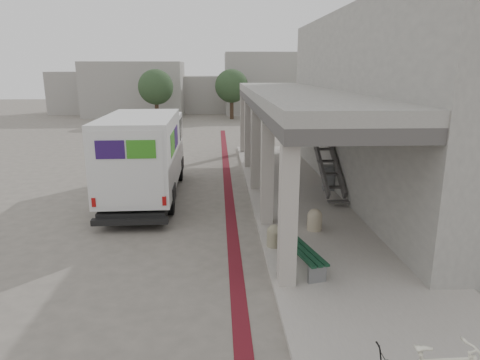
{
  "coord_description": "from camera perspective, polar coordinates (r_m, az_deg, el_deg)",
  "views": [
    {
      "loc": [
        0.6,
        -12.22,
        4.82
      ],
      "look_at": [
        1.24,
        0.11,
        1.6
      ],
      "focal_mm": 32.0,
      "sensor_mm": 36.0,
      "label": 1
    }
  ],
  "objects": [
    {
      "name": "ground",
      "position": [
        13.15,
        -5.44,
        -6.95
      ],
      "size": [
        120.0,
        120.0,
        0.0
      ],
      "primitive_type": "plane",
      "color": "#635D55",
      "rests_on": "ground"
    },
    {
      "name": "bike_lane_stripe",
      "position": [
        15.02,
        -1.31,
        -4.08
      ],
      "size": [
        0.35,
        40.0,
        0.01
      ],
      "primitive_type": "cube",
      "color": "#5B121B",
      "rests_on": "ground"
    },
    {
      "name": "sidewalk",
      "position": [
        13.55,
        11.81,
        -6.27
      ],
      "size": [
        4.4,
        28.0,
        0.12
      ],
      "primitive_type": "cube",
      "color": "gray",
      "rests_on": "ground"
    },
    {
      "name": "transit_building",
      "position": [
        17.9,
        17.63,
        9.4
      ],
      "size": [
        7.6,
        17.0,
        7.0
      ],
      "color": "gray",
      "rests_on": "ground"
    },
    {
      "name": "distant_backdrop",
      "position": [
        48.27,
        -7.25,
        12.01
      ],
      "size": [
        28.0,
        10.0,
        6.5
      ],
      "color": "gray",
      "rests_on": "ground"
    },
    {
      "name": "tree_left",
      "position": [
        40.64,
        -11.16,
        12.05
      ],
      "size": [
        3.2,
        3.2,
        4.8
      ],
      "color": "#38281C",
      "rests_on": "ground"
    },
    {
      "name": "tree_mid",
      "position": [
        42.27,
        -1.12,
        12.41
      ],
      "size": [
        3.2,
        3.2,
        4.8
      ],
      "color": "#38281C",
      "rests_on": "ground"
    },
    {
      "name": "tree_right",
      "position": [
        42.31,
        10.07,
        12.19
      ],
      "size": [
        3.2,
        3.2,
        4.8
      ],
      "color": "#38281C",
      "rests_on": "ground"
    },
    {
      "name": "fedex_truck",
      "position": [
        16.49,
        -12.54,
        3.45
      ],
      "size": [
        2.5,
        7.63,
        3.24
      ],
      "rotation": [
        0.0,
        0.0,
        0.02
      ],
      "color": "black",
      "rests_on": "ground"
    },
    {
      "name": "bench",
      "position": [
        10.68,
        8.18,
        -9.61
      ],
      "size": [
        0.92,
        2.1,
        0.48
      ],
      "rotation": [
        0.0,
        0.0,
        0.24
      ],
      "color": "gray",
      "rests_on": "sidewalk"
    },
    {
      "name": "bollard_near",
      "position": [
        11.76,
        4.59,
        -7.38
      ],
      "size": [
        0.41,
        0.41,
        0.61
      ],
      "color": "gray",
      "rests_on": "sidewalk"
    },
    {
      "name": "bollard_far",
      "position": [
        13.03,
        9.93,
        -5.2
      ],
      "size": [
        0.44,
        0.44,
        0.66
      ],
      "color": "tan",
      "rests_on": "sidewalk"
    },
    {
      "name": "utility_cabinet",
      "position": [
        17.44,
        11.71,
        0.31
      ],
      "size": [
        0.51,
        0.63,
        0.96
      ],
      "primitive_type": "cube",
      "rotation": [
        0.0,
        0.0,
        -0.14
      ],
      "color": "slate",
      "rests_on": "sidewalk"
    }
  ]
}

